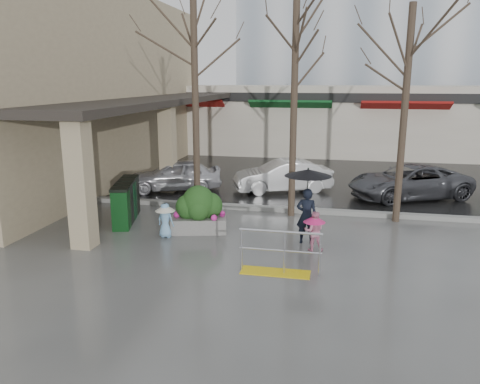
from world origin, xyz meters
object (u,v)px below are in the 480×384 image
(tree_west, at_px, (194,56))
(car_c, at_px, (409,182))
(child_blue, at_px, (165,217))
(tree_midwest, at_px, (295,50))
(news_boxes, at_px, (126,201))
(tree_mideast, at_px, (408,62))
(child_pink, at_px, (314,228))
(woman, at_px, (307,196))
(car_b, at_px, (283,176))
(handrail, at_px, (278,258))
(car_a, at_px, (175,175))
(planter, at_px, (199,210))

(tree_west, relative_size, car_c, 1.50)
(child_blue, bearing_deg, tree_midwest, -130.01)
(child_blue, distance_m, news_boxes, 2.15)
(tree_mideast, height_order, child_blue, tree_mideast)
(tree_midwest, height_order, child_pink, tree_midwest)
(tree_midwest, bearing_deg, woman, -76.02)
(woman, distance_m, car_b, 6.13)
(news_boxes, bearing_deg, handrail, -45.91)
(handrail, height_order, tree_mideast, tree_mideast)
(tree_west, relative_size, car_b, 1.78)
(car_b, bearing_deg, tree_mideast, 28.45)
(handrail, bearing_deg, car_b, 95.83)
(tree_midwest, distance_m, child_blue, 6.38)
(tree_west, bearing_deg, car_b, 52.69)
(car_a, relative_size, car_b, 0.97)
(news_boxes, distance_m, car_c, 10.34)
(car_c, bearing_deg, planter, -74.37)
(tree_mideast, bearing_deg, woman, -135.24)
(tree_mideast, height_order, news_boxes, tree_mideast)
(news_boxes, bearing_deg, tree_midwest, 3.58)
(news_boxes, bearing_deg, woman, -24.34)
(tree_midwest, bearing_deg, child_pink, -74.23)
(tree_mideast, relative_size, car_b, 1.70)
(tree_midwest, xyz_separation_m, child_blue, (-3.27, -2.91, -4.64))
(car_b, distance_m, car_c, 4.77)
(woman, bearing_deg, tree_west, -29.65)
(tree_mideast, relative_size, child_blue, 6.54)
(handrail, xyz_separation_m, planter, (-2.64, 2.56, 0.29))
(news_boxes, bearing_deg, tree_mideast, -3.44)
(tree_mideast, bearing_deg, handrail, -123.19)
(tree_west, xyz_separation_m, car_c, (7.30, 3.20, -4.45))
(handrail, height_order, planter, planter)
(car_a, xyz_separation_m, car_c, (9.04, 0.58, 0.00))
(tree_midwest, bearing_deg, car_b, 101.38)
(tree_midwest, bearing_deg, planter, -137.87)
(news_boxes, bearing_deg, tree_west, 27.63)
(child_blue, height_order, planter, planter)
(child_pink, bearing_deg, woman, -71.07)
(handrail, bearing_deg, tree_mideast, 56.81)
(woman, bearing_deg, child_pink, 118.96)
(tree_mideast, xyz_separation_m, child_pink, (-2.41, -3.14, -4.26))
(planter, height_order, car_a, planter)
(child_pink, height_order, car_b, car_b)
(child_blue, xyz_separation_m, planter, (0.79, 0.66, 0.07))
(handrail, xyz_separation_m, car_b, (-0.83, 8.12, 0.25))
(tree_midwest, xyz_separation_m, tree_mideast, (3.30, -0.00, -0.37))
(tree_mideast, relative_size, woman, 3.10)
(news_boxes, height_order, car_c, news_boxes)
(news_boxes, relative_size, car_a, 0.63)
(car_a, bearing_deg, tree_mideast, 51.29)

